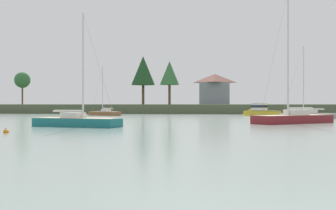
{
  "coord_description": "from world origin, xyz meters",
  "views": [
    {
      "loc": [
        -2.56,
        -6.05,
        1.96
      ],
      "look_at": [
        -7.74,
        36.86,
        1.84
      ],
      "focal_mm": 48.3,
      "sensor_mm": 36.0,
      "label": 1
    }
  ],
  "objects_px": {
    "sailboat_wood": "(105,114)",
    "mooring_buoy_orange": "(6,132)",
    "sailboat_grey": "(308,117)",
    "dinghy_black": "(334,115)",
    "sailboat_teal": "(77,124)",
    "cruiser_yellow": "(258,113)",
    "sailboat_maroon": "(293,121)"
  },
  "relations": [
    {
      "from": "sailboat_wood",
      "to": "sailboat_maroon",
      "type": "relative_size",
      "value": 0.62
    },
    {
      "from": "dinghy_black",
      "to": "mooring_buoy_orange",
      "type": "relative_size",
      "value": 7.83
    },
    {
      "from": "sailboat_wood",
      "to": "mooring_buoy_orange",
      "type": "relative_size",
      "value": 20.04
    },
    {
      "from": "mooring_buoy_orange",
      "to": "dinghy_black",
      "type": "bearing_deg",
      "value": 55.69
    },
    {
      "from": "dinghy_black",
      "to": "mooring_buoy_orange",
      "type": "height_order",
      "value": "dinghy_black"
    },
    {
      "from": "sailboat_teal",
      "to": "sailboat_maroon",
      "type": "bearing_deg",
      "value": 25.21
    },
    {
      "from": "cruiser_yellow",
      "to": "mooring_buoy_orange",
      "type": "xyz_separation_m",
      "value": [
        -20.26,
        -47.29,
        -0.4
      ]
    },
    {
      "from": "sailboat_teal",
      "to": "mooring_buoy_orange",
      "type": "bearing_deg",
      "value": -103.61
    },
    {
      "from": "sailboat_wood",
      "to": "sailboat_grey",
      "type": "bearing_deg",
      "value": -20.2
    },
    {
      "from": "sailboat_maroon",
      "to": "cruiser_yellow",
      "type": "relative_size",
      "value": 2.07
    },
    {
      "from": "sailboat_grey",
      "to": "sailboat_teal",
      "type": "bearing_deg",
      "value": -133.44
    },
    {
      "from": "mooring_buoy_orange",
      "to": "sailboat_maroon",
      "type": "bearing_deg",
      "value": 39.47
    },
    {
      "from": "sailboat_teal",
      "to": "dinghy_black",
      "type": "bearing_deg",
      "value": 52.09
    },
    {
      "from": "sailboat_maroon",
      "to": "cruiser_yellow",
      "type": "height_order",
      "value": "sailboat_maroon"
    },
    {
      "from": "sailboat_teal",
      "to": "mooring_buoy_orange",
      "type": "distance_m",
      "value": 8.78
    },
    {
      "from": "sailboat_maroon",
      "to": "mooring_buoy_orange",
      "type": "bearing_deg",
      "value": -140.53
    },
    {
      "from": "dinghy_black",
      "to": "cruiser_yellow",
      "type": "bearing_deg",
      "value": -178.94
    },
    {
      "from": "sailboat_wood",
      "to": "sailboat_maroon",
      "type": "height_order",
      "value": "sailboat_maroon"
    },
    {
      "from": "sailboat_grey",
      "to": "mooring_buoy_orange",
      "type": "xyz_separation_m",
      "value": [
        -25.75,
        -33.54,
        -0.15
      ]
    },
    {
      "from": "sailboat_wood",
      "to": "cruiser_yellow",
      "type": "distance_m",
      "value": 25.54
    },
    {
      "from": "sailboat_grey",
      "to": "cruiser_yellow",
      "type": "relative_size",
      "value": 1.52
    },
    {
      "from": "cruiser_yellow",
      "to": "dinghy_black",
      "type": "bearing_deg",
      "value": 1.06
    },
    {
      "from": "sailboat_wood",
      "to": "mooring_buoy_orange",
      "type": "bearing_deg",
      "value": -83.44
    },
    {
      "from": "sailboat_grey",
      "to": "mooring_buoy_orange",
      "type": "relative_size",
      "value": 23.47
    },
    {
      "from": "sailboat_teal",
      "to": "cruiser_yellow",
      "type": "height_order",
      "value": "sailboat_teal"
    },
    {
      "from": "sailboat_grey",
      "to": "sailboat_wood",
      "type": "bearing_deg",
      "value": 159.8
    },
    {
      "from": "dinghy_black",
      "to": "cruiser_yellow",
      "type": "relative_size",
      "value": 0.51
    },
    {
      "from": "dinghy_black",
      "to": "sailboat_teal",
      "type": "bearing_deg",
      "value": -127.91
    },
    {
      "from": "cruiser_yellow",
      "to": "sailboat_teal",
      "type": "bearing_deg",
      "value": -115.15
    },
    {
      "from": "sailboat_maroon",
      "to": "mooring_buoy_orange",
      "type": "relative_size",
      "value": 32.1
    },
    {
      "from": "sailboat_grey",
      "to": "sailboat_wood",
      "type": "height_order",
      "value": "sailboat_grey"
    },
    {
      "from": "sailboat_teal",
      "to": "dinghy_black",
      "type": "relative_size",
      "value": 2.99
    }
  ]
}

